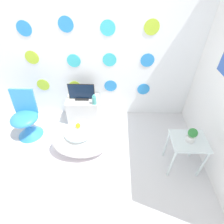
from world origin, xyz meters
The scene contains 11 objects.
ground_plane centered at (0.00, 0.00, 0.00)m, with size 12.00×12.00×0.00m, color silver.
wall_back_dotted centered at (0.00, 1.71, 1.30)m, with size 4.61×0.05×2.60m.
rug centered at (-0.08, 0.56, 0.00)m, with size 1.17×0.71×0.01m.
bathtub centered at (-0.10, 0.70, 0.25)m, with size 0.90×0.56×0.50m.
rubber_duck centered at (-0.11, 0.73, 0.54)m, with size 0.08×0.08×0.09m.
chair centered at (-1.09, 1.04, 0.27)m, with size 0.45×0.45×0.84m.
tv_cabinet centered at (-0.17, 1.47, 0.24)m, with size 0.58×0.38×0.49m.
tv centered at (-0.17, 1.47, 0.63)m, with size 0.46×0.12×0.31m.
vase centered at (0.07, 1.33, 0.57)m, with size 0.07×0.07×0.19m.
side_table centered at (1.43, 0.47, 0.47)m, with size 0.47×0.40×0.58m.
potted_plant_left centered at (1.43, 0.47, 0.68)m, with size 0.12×0.12×0.20m.
Camera 1 is at (0.44, -1.08, 2.37)m, focal length 28.00 mm.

